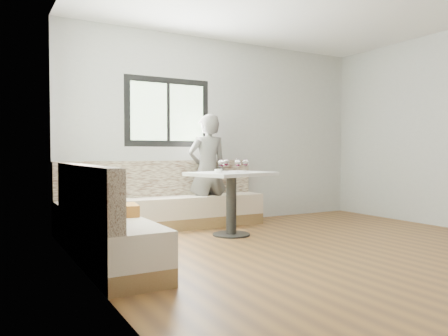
% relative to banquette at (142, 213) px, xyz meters
% --- Properties ---
extents(room, '(5.01, 5.01, 2.81)m').
position_rel_banquette_xyz_m(room, '(1.51, -1.55, 1.08)').
color(room, brown).
rests_on(room, ground).
extents(banquette, '(2.90, 2.80, 0.95)m').
position_rel_banquette_xyz_m(banquette, '(0.00, 0.00, 0.00)').
color(banquette, olive).
rests_on(banquette, ground).
extents(table, '(1.15, 0.99, 0.81)m').
position_rel_banquette_xyz_m(table, '(1.11, -0.23, 0.28)').
color(table, black).
rests_on(table, ground).
extents(person, '(0.62, 0.43, 1.62)m').
position_rel_banquette_xyz_m(person, '(1.17, 0.55, 0.48)').
color(person, '#57544E').
rests_on(person, ground).
extents(olive_ramekin, '(0.10, 0.10, 0.04)m').
position_rel_banquette_xyz_m(olive_ramekin, '(0.95, -0.18, 0.50)').
color(olive_ramekin, white).
rests_on(olive_ramekin, table).
extents(wine_glass_a, '(0.07, 0.07, 0.17)m').
position_rel_banquette_xyz_m(wine_glass_a, '(0.85, -0.43, 0.60)').
color(wine_glass_a, white).
rests_on(wine_glass_a, table).
extents(wine_glass_b, '(0.07, 0.07, 0.17)m').
position_rel_banquette_xyz_m(wine_glass_b, '(1.09, -0.42, 0.60)').
color(wine_glass_b, white).
rests_on(wine_glass_b, table).
extents(wine_glass_c, '(0.07, 0.07, 0.17)m').
position_rel_banquette_xyz_m(wine_glass_c, '(1.29, -0.29, 0.60)').
color(wine_glass_c, white).
rests_on(wine_glass_c, table).
extents(wine_glass_d, '(0.07, 0.07, 0.17)m').
position_rel_banquette_xyz_m(wine_glass_d, '(1.10, -0.13, 0.60)').
color(wine_glass_d, white).
rests_on(wine_glass_d, table).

